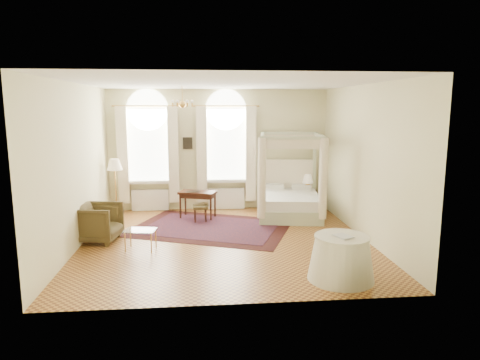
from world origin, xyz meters
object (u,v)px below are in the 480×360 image
object	(u,v)px
nightstand	(307,199)
writing_desk	(198,195)
stool	(200,208)
side_table	(341,258)
armchair	(98,223)
canopy_bed	(290,198)
coffee_table	(140,232)
floor_lamp	(115,168)

from	to	relation	value
nightstand	writing_desk	bearing A→B (deg)	-167.32
writing_desk	stool	bearing A→B (deg)	-80.54
writing_desk	side_table	xyz separation A→B (m)	(2.37, -4.23, -0.23)
writing_desk	armchair	world-z (taller)	armchair
stool	armchair	bearing A→B (deg)	-147.17
nightstand	armchair	world-z (taller)	armchair
stool	side_table	xyz separation A→B (m)	(2.31, -3.87, 0.03)
canopy_bed	coffee_table	xyz separation A→B (m)	(-3.52, -2.34, -0.12)
floor_lamp	coffee_table	bearing A→B (deg)	-70.35
canopy_bed	writing_desk	size ratio (longest dim) A/B	2.13
canopy_bed	writing_desk	bearing A→B (deg)	178.61
writing_desk	coffee_table	size ratio (longest dim) A/B	1.56
stool	floor_lamp	xyz separation A→B (m)	(-2.17, 0.69, 0.96)
stool	writing_desk	bearing A→B (deg)	99.46
armchair	side_table	bearing A→B (deg)	-109.39
nightstand	floor_lamp	world-z (taller)	floor_lamp
stool	floor_lamp	world-z (taller)	floor_lamp
armchair	floor_lamp	bearing A→B (deg)	9.51
stool	nightstand	bearing A→B (deg)	19.43
stool	armchair	world-z (taller)	armchair
nightstand	side_table	xyz separation A→B (m)	(-0.67, -4.91, 0.09)
canopy_bed	floor_lamp	size ratio (longest dim) A/B	1.45
stool	canopy_bed	bearing A→B (deg)	7.56
canopy_bed	nightstand	xyz separation A→B (m)	(0.65, 0.74, -0.21)
armchair	coffee_table	xyz separation A→B (m)	(0.97, -0.64, -0.03)
stool	coffee_table	world-z (taller)	coffee_table
canopy_bed	floor_lamp	bearing A→B (deg)	175.17
stool	floor_lamp	bearing A→B (deg)	162.38
writing_desk	side_table	distance (m)	4.85
canopy_bed	floor_lamp	world-z (taller)	canopy_bed
armchair	floor_lamp	size ratio (longest dim) A/B	0.59
nightstand	stool	size ratio (longest dim) A/B	1.39
armchair	writing_desk	bearing A→B (deg)	-40.53
coffee_table	side_table	world-z (taller)	side_table
stool	armchair	xyz separation A→B (m)	(-2.17, -1.40, 0.07)
coffee_table	side_table	bearing A→B (deg)	-27.62
nightstand	armchair	size ratio (longest dim) A/B	0.63
nightstand	side_table	size ratio (longest dim) A/B	0.51
floor_lamp	side_table	xyz separation A→B (m)	(4.47, -4.55, -0.93)
canopy_bed	side_table	bearing A→B (deg)	-90.23
side_table	writing_desk	bearing A→B (deg)	119.22
canopy_bed	nightstand	distance (m)	1.01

